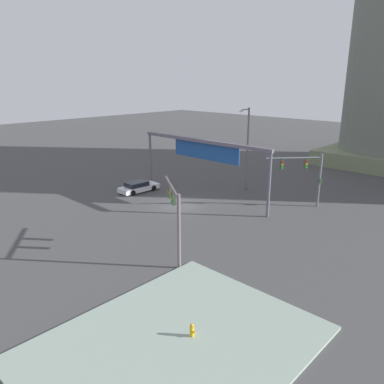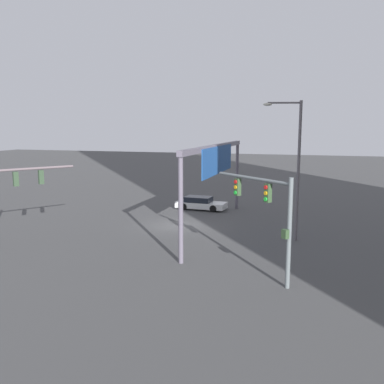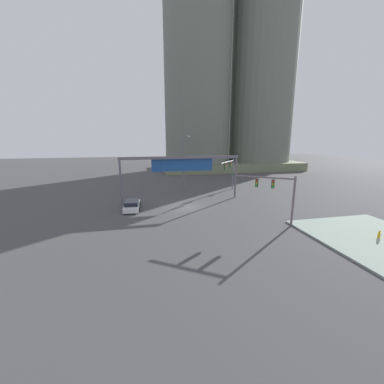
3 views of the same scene
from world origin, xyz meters
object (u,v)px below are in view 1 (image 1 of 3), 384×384
object	(u,v)px
sedan_car_approaching	(138,187)
fire_hydrant_on_curb	(192,330)
traffic_signal_opposite_side	(175,208)
traffic_signal_near_corner	(306,171)
streetlamp_curved_arm	(247,144)

from	to	relation	value
sedan_car_approaching	fire_hydrant_on_curb	size ratio (longest dim) A/B	6.74
traffic_signal_opposite_side	fire_hydrant_on_curb	distance (m)	9.65
traffic_signal_near_corner	streetlamp_curved_arm	bearing A→B (deg)	-54.66
traffic_signal_opposite_side	fire_hydrant_on_curb	world-z (taller)	traffic_signal_opposite_side
traffic_signal_near_corner	sedan_car_approaching	distance (m)	18.59
traffic_signal_near_corner	sedan_car_approaching	xyz separation A→B (m)	(-16.38, -8.19, -3.20)
traffic_signal_near_corner	fire_hydrant_on_curb	xyz separation A→B (m)	(5.80, -22.51, -3.29)
streetlamp_curved_arm	sedan_car_approaching	xyz separation A→B (m)	(-8.52, -8.98, -4.83)
fire_hydrant_on_curb	traffic_signal_near_corner	bearing A→B (deg)	104.45
traffic_signal_near_corner	fire_hydrant_on_curb	world-z (taller)	traffic_signal_near_corner
streetlamp_curved_arm	sedan_car_approaching	size ratio (longest dim) A/B	1.98
traffic_signal_opposite_side	sedan_car_approaching	world-z (taller)	traffic_signal_opposite_side
traffic_signal_opposite_side	streetlamp_curved_arm	world-z (taller)	streetlamp_curved_arm
traffic_signal_near_corner	fire_hydrant_on_curb	distance (m)	23.48
sedan_car_approaching	traffic_signal_near_corner	bearing A→B (deg)	-60.04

